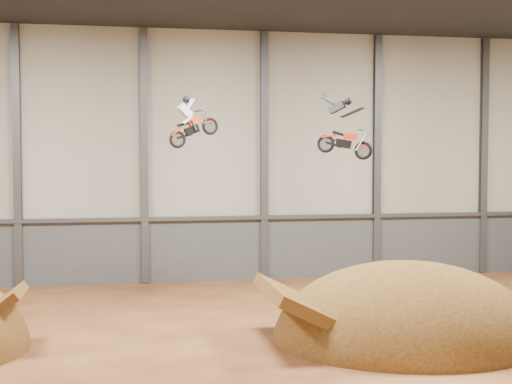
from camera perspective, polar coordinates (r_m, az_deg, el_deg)
floor at (r=25.94m, az=-0.39°, el=-12.84°), size 40.00×40.00×0.00m
back_wall at (r=39.82m, az=-4.12°, el=2.88°), size 40.00×0.10×14.00m
lower_band_back at (r=40.07m, az=-4.08°, el=-4.65°), size 39.80×0.18×3.50m
steel_rail at (r=39.73m, az=-4.06°, el=-2.11°), size 39.80×0.35×0.20m
steel_column_1 at (r=39.80m, az=-18.57°, el=2.73°), size 0.40×0.36×13.90m
steel_column_2 at (r=39.40m, az=-8.92°, el=2.85°), size 0.40×0.36×13.90m
steel_column_3 at (r=40.12m, az=0.65°, el=2.89°), size 0.40×0.36×13.90m
steel_column_4 at (r=41.90m, az=9.65°, el=2.85°), size 0.40×0.36×13.90m
steel_column_5 at (r=44.62m, az=17.74°, el=2.75°), size 0.40×0.36×13.90m
landing_ramp at (r=28.63m, az=11.91°, el=-11.39°), size 10.32×9.13×5.95m
fmx_rider_a at (r=31.10m, az=-4.76°, el=6.07°), size 3.10×1.72×2.84m
fmx_rider_b at (r=29.59m, az=6.97°, el=5.47°), size 3.45×2.65×3.17m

